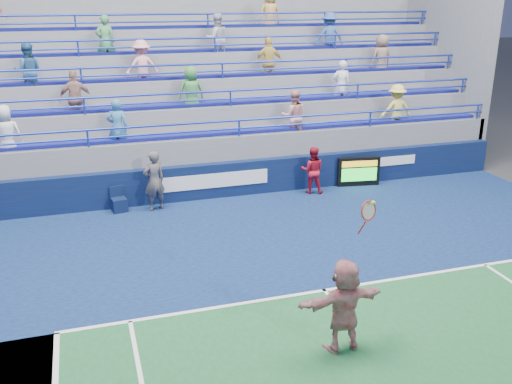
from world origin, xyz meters
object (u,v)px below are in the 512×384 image
object	(u,v)px
tennis_player	(344,305)
line_judge	(154,181)
serve_speed_board	(359,172)
judge_chair	(119,204)
ball_girl	(312,170)

from	to	relation	value
tennis_player	line_judge	world-z (taller)	tennis_player
serve_speed_board	tennis_player	bearing A→B (deg)	-118.58
tennis_player	serve_speed_board	bearing A→B (deg)	61.42
judge_chair	tennis_player	distance (m)	8.79
line_judge	ball_girl	distance (m)	4.98
ball_girl	line_judge	bearing A→B (deg)	22.65
tennis_player	ball_girl	world-z (taller)	tennis_player
tennis_player	ball_girl	xyz separation A→B (m)	(2.73, 7.99, -0.12)
judge_chair	line_judge	xyz separation A→B (m)	(1.03, -0.18, 0.66)
judge_chair	ball_girl	distance (m)	6.03
serve_speed_board	judge_chair	size ratio (longest dim) A/B	1.93
judge_chair	serve_speed_board	bearing A→B (deg)	0.41
serve_speed_board	line_judge	distance (m)	6.72
ball_girl	tennis_player	bearing A→B (deg)	93.32
serve_speed_board	tennis_player	distance (m)	9.33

